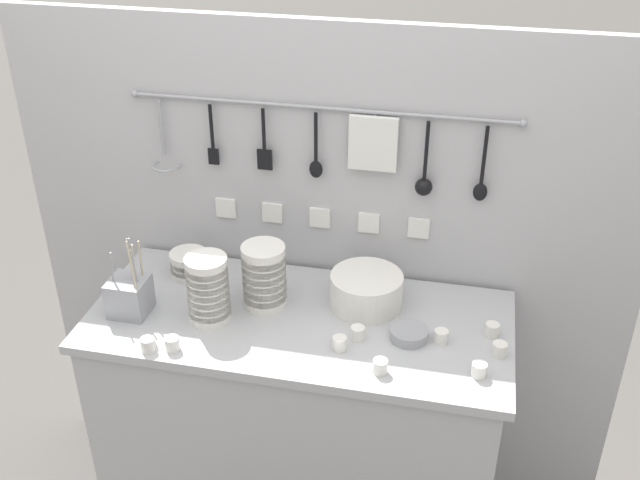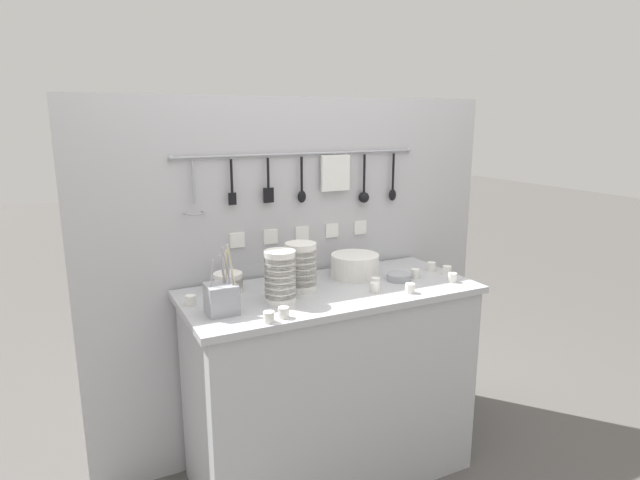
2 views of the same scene
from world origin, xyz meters
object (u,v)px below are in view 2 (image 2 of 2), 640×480
object	(u,v)px
steel_mixing_bowl	(399,277)
cup_beside_plates	(284,312)
cup_edge_near	(376,282)
cup_centre	(452,277)
cutlery_caddy	(222,298)
cup_front_right	(375,287)
cup_mid_row	(447,270)
plate_stack	(355,265)
cup_by_caddy	(431,266)
cup_front_left	(191,300)
bowl_stack_short_front	(280,277)
cup_edge_far	(410,288)
cup_back_right	(415,273)
bowl_stack_nested_right	(228,282)
cup_back_left	(269,317)
bowl_stack_tall_left	(301,266)

from	to	relation	value
steel_mixing_bowl	cup_beside_plates	world-z (taller)	cup_beside_plates
cup_edge_near	cup_beside_plates	distance (m)	0.55
cup_centre	cutlery_caddy	bearing A→B (deg)	175.94
cutlery_caddy	cup_front_right	xyz separation A→B (m)	(0.68, -0.04, -0.04)
cutlery_caddy	cup_mid_row	size ratio (longest dim) A/B	6.54
plate_stack	cup_by_caddy	size ratio (longest dim) A/B	5.44
cup_front_right	cup_front_left	bearing A→B (deg)	166.23
bowl_stack_short_front	cup_front_left	size ratio (longest dim) A/B	5.20
cup_front_right	cup_edge_far	distance (m)	0.15
cup_centre	steel_mixing_bowl	bearing A→B (deg)	148.32
cup_back_right	cup_front_left	xyz separation A→B (m)	(-1.06, 0.09, 0.00)
cup_centre	cup_front_right	size ratio (longest dim) A/B	1.00
steel_mixing_bowl	cup_front_left	size ratio (longest dim) A/B	2.74
cutlery_caddy	cup_centre	xyz separation A→B (m)	(1.09, -0.08, -0.04)
cup_by_caddy	cup_front_right	bearing A→B (deg)	-159.45
bowl_stack_short_front	cup_front_right	world-z (taller)	bowl_stack_short_front
bowl_stack_nested_right	cup_back_left	size ratio (longest dim) A/B	2.98
cup_centre	cup_edge_near	size ratio (longest dim) A/B	1.00
cup_centre	cup_front_left	size ratio (longest dim) A/B	1.00
cup_mid_row	cup_edge_far	bearing A→B (deg)	-155.33
cup_beside_plates	cup_back_right	bearing A→B (deg)	14.92
cup_edge_near	cup_edge_far	distance (m)	0.17
cup_edge_far	cup_back_right	bearing A→B (deg)	48.23
plate_stack	cup_mid_row	world-z (taller)	plate_stack
cup_edge_near	bowl_stack_nested_right	bearing A→B (deg)	159.80
bowl_stack_nested_right	cup_edge_far	distance (m)	0.81
bowl_stack_tall_left	cup_by_caddy	xyz separation A→B (m)	(0.72, -0.01, -0.09)
cup_centre	cup_edge_near	world-z (taller)	same
cup_front_left	cup_mid_row	distance (m)	1.24
cup_centre	bowl_stack_tall_left	bearing A→B (deg)	162.91
cup_front_right	cup_back_left	xyz separation A→B (m)	(-0.55, -0.13, 0.00)
cup_edge_near	bowl_stack_short_front	bearing A→B (deg)	179.67
plate_stack	cup_front_left	xyz separation A→B (m)	(-0.81, -0.06, -0.03)
bowl_stack_tall_left	cup_centre	xyz separation A→B (m)	(0.69, -0.21, -0.09)
cup_beside_plates	cup_front_right	world-z (taller)	same
cutlery_caddy	cup_beside_plates	distance (m)	0.25
plate_stack	cup_by_caddy	distance (m)	0.41
plate_stack	cup_mid_row	xyz separation A→B (m)	(0.42, -0.17, -0.03)
cup_edge_near	cup_edge_far	bearing A→B (deg)	-57.36
plate_stack	cup_centre	bearing A→B (deg)	-37.14
bowl_stack_short_front	cup_back_right	world-z (taller)	bowl_stack_short_front
cup_edge_near	cup_back_right	distance (m)	0.25
cup_centre	cup_front_right	world-z (taller)	same
cup_edge_far	cup_mid_row	xyz separation A→B (m)	(0.33, 0.15, 0.00)
cup_edge_far	cup_mid_row	bearing A→B (deg)	24.67
bowl_stack_short_front	cup_beside_plates	xyz separation A→B (m)	(-0.06, -0.17, -0.09)
cup_centre	cup_front_right	distance (m)	0.41
cup_front_left	cup_front_right	xyz separation A→B (m)	(0.77, -0.19, 0.00)
cup_edge_near	cup_beside_plates	size ratio (longest dim) A/B	1.00
bowl_stack_short_front	cup_centre	bearing A→B (deg)	-6.68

